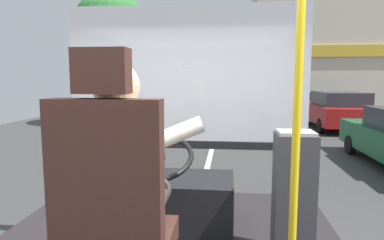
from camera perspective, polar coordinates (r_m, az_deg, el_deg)
ground at (r=10.84m, az=3.84°, el=-3.24°), size 18.00×44.00×0.06m
driver_seat at (r=1.61m, az=-12.95°, el=-16.42°), size 0.48×0.48×1.33m
bus_driver at (r=1.65m, az=-11.80°, el=-8.63°), size 0.77×0.62×0.81m
steering_console at (r=2.83m, az=-4.47°, el=-13.23°), size 1.10×0.97×0.80m
handrail_pole at (r=1.86m, az=17.47°, el=1.10°), size 0.04×0.04×2.05m
fare_box at (r=2.38m, az=16.90°, el=-12.21°), size 0.26×0.23×0.87m
windshield_panel at (r=3.50m, az=-1.01°, el=4.52°), size 2.50×0.08×1.48m
street_tree at (r=14.27m, az=-13.62°, el=14.98°), size 2.92×2.92×5.40m
shop_building at (r=21.53m, az=24.30°, el=13.13°), size 10.03×4.18×8.79m
parked_car_red at (r=13.87m, az=23.55°, el=1.61°), size 1.97×3.99×1.42m
parked_car_blue at (r=19.19m, az=18.43°, el=2.90°), size 1.76×4.06×1.20m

